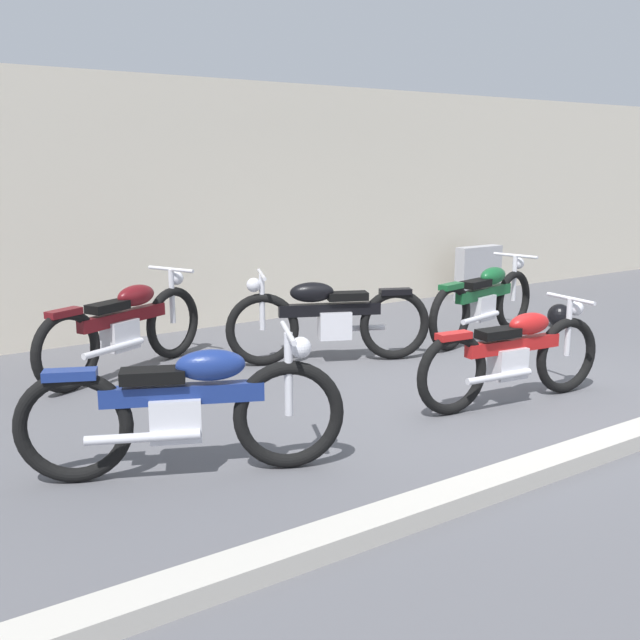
{
  "coord_description": "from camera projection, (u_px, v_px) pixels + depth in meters",
  "views": [
    {
      "loc": [
        -4.88,
        -4.58,
        2.05
      ],
      "look_at": [
        -0.96,
        1.21,
        0.55
      ],
      "focal_mm": 41.54,
      "sensor_mm": 36.0,
      "label": 1
    }
  ],
  "objects": [
    {
      "name": "motorcycle_maroon",
      "position": [
        125.0,
        327.0,
        7.24
      ],
      "size": [
        2.0,
        1.07,
        0.97
      ],
      "rotation": [
        0.0,
        0.0,
        0.43
      ],
      "color": "black",
      "rests_on": "ground_plane"
    },
    {
      "name": "motorcycle_red",
      "position": [
        514.0,
        355.0,
        6.34
      ],
      "size": [
        1.96,
        0.55,
        0.88
      ],
      "rotation": [
        0.0,
        0.0,
        -0.11
      ],
      "color": "black",
      "rests_on": "ground_plane"
    },
    {
      "name": "motorcycle_black",
      "position": [
        328.0,
        319.0,
        7.62
      ],
      "size": [
        2.0,
        1.04,
        0.96
      ],
      "rotation": [
        0.0,
        0.0,
        2.72
      ],
      "color": "black",
      "rests_on": "ground_plane"
    },
    {
      "name": "motorcycle_blue",
      "position": [
        186.0,
        408.0,
        4.86
      ],
      "size": [
        2.0,
        1.06,
        0.97
      ],
      "rotation": [
        0.0,
        0.0,
        -0.43
      ],
      "color": "black",
      "rests_on": "ground_plane"
    },
    {
      "name": "motorcycle_green",
      "position": [
        485.0,
        301.0,
        8.62
      ],
      "size": [
        2.09,
        0.72,
        0.95
      ],
      "rotation": [
        0.0,
        0.0,
        0.21
      ],
      "color": "black",
      "rests_on": "ground_plane"
    },
    {
      "name": "curb_strip",
      "position": [
        637.0,
        434.0,
        5.51
      ],
      "size": [
        18.0,
        0.24,
        0.12
      ],
      "primitive_type": "cube",
      "color": "#B7B2A8",
      "rests_on": "ground_plane"
    },
    {
      "name": "ground_plane",
      "position": [
        480.0,
        389.0,
        6.81
      ],
      "size": [
        40.0,
        40.0,
        0.0
      ],
      "primitive_type": "plane",
      "color": "#56565B"
    },
    {
      "name": "building_wall",
      "position": [
        266.0,
        203.0,
        9.65
      ],
      "size": [
        18.0,
        0.3,
        3.03
      ],
      "primitive_type": "cube",
      "color": "beige",
      "rests_on": "ground_plane"
    },
    {
      "name": "stone_marker",
      "position": [
        478.0,
        273.0,
        11.14
      ],
      "size": [
        0.79,
        0.2,
        0.81
      ],
      "primitive_type": "cube",
      "rotation": [
        0.0,
        0.0,
        0.0
      ],
      "color": "#9E9EA3",
      "rests_on": "ground_plane"
    },
    {
      "name": "helmet",
      "position": [
        559.0,
        315.0,
        9.33
      ],
      "size": [
        0.3,
        0.3,
        0.3
      ],
      "primitive_type": "sphere",
      "color": "black",
      "rests_on": "ground_plane"
    }
  ]
}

